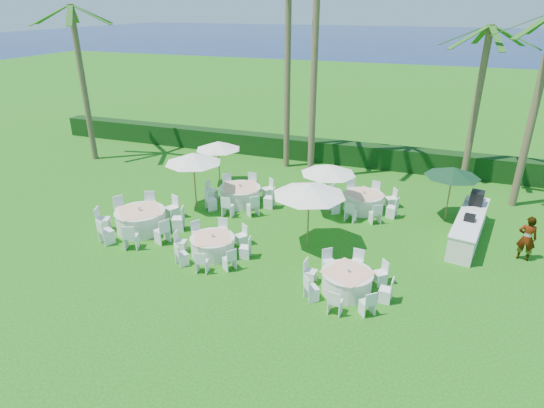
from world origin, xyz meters
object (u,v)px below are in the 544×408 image
Objects in this scene: umbrella_c at (218,145)px; buffet_table at (469,227)px; umbrella_green at (453,172)px; banquet_table_f at (363,202)px; umbrella_b at (309,189)px; banquet_table_a at (141,220)px; banquet_table_b at (213,245)px; banquet_table_e at (240,195)px; banquet_table_c at (347,281)px; umbrella_d at (328,169)px; staff_person at (527,238)px; umbrella_a at (193,158)px.

umbrella_c reaches higher than buffet_table.
umbrella_green is at bearing -1.87° from umbrella_c.
umbrella_b reaches higher than banquet_table_f.
umbrella_c is at bearing 81.95° from banquet_table_a.
banquet_table_e is at bearing 101.13° from banquet_table_b.
umbrella_b is at bearing 129.29° from banquet_table_c.
umbrella_d reaches higher than banquet_table_b.
banquet_table_b is at bearing -123.42° from umbrella_d.
umbrella_d is at bearing -2.87° from staff_person.
banquet_table_b is 10.03m from umbrella_green.
buffet_table is (0.81, -1.57, -1.58)m from umbrella_green.
umbrella_a reaches higher than banquet_table_b.
umbrella_c is at bearing 113.79° from banquet_table_b.
buffet_table is at bearing 25.11° from umbrella_b.
umbrella_a reaches higher than staff_person.
banquet_table_e is 11.46m from staff_person.
umbrella_green reaches higher than umbrella_d.
umbrella_a is 1.14× the size of umbrella_c.
banquet_table_b is at bearing -142.98° from umbrella_green.
banquet_table_f is 1.35× the size of umbrella_c.
umbrella_b is 0.60× the size of buffet_table.
banquet_table_a is 1.45× the size of umbrella_green.
banquet_table_f is 1.18× the size of umbrella_a.
umbrella_a is (-7.51, 4.03, 1.97)m from banquet_table_c.
umbrella_a is (1.06, 2.62, 1.89)m from banquet_table_a.
umbrella_d is 5.85m from buffet_table.
banquet_table_c is 1.26× the size of umbrella_c.
banquet_table_b is at bearing -53.43° from umbrella_a.
banquet_table_c is 0.64× the size of buffet_table.
umbrella_a is 1.54× the size of staff_person.
staff_person is at bearing 0.28° from umbrella_a.
banquet_table_c is 1.23× the size of umbrella_d.
umbrella_c is at bearing 175.30° from banquet_table_f.
banquet_table_f is at bearing 52.01° from banquet_table_b.
umbrella_b is 6.48m from buffet_table.
banquet_table_a is 3.64m from banquet_table_b.
umbrella_b is 2.92m from umbrella_d.
banquet_table_f is 1.14× the size of umbrella_b.
banquet_table_a is 3.40m from umbrella_a.
staff_person is (13.29, -2.86, -1.22)m from umbrella_c.
umbrella_c reaches higher than banquet_table_c.
staff_person is (7.45, -1.20, -1.25)m from umbrella_d.
staff_person is (11.40, -1.08, 0.41)m from banquet_table_e.
umbrella_a is at bearing 68.05° from banquet_table_a.
buffet_table is (11.48, -1.91, -1.52)m from umbrella_c.
umbrella_c is 11.74m from buffet_table.
banquet_table_b is at bearing 24.44° from staff_person.
banquet_table_c is at bearing -28.20° from umbrella_a.
banquet_table_a is 0.76× the size of buffet_table.
banquet_table_a is 1.49× the size of umbrella_c.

